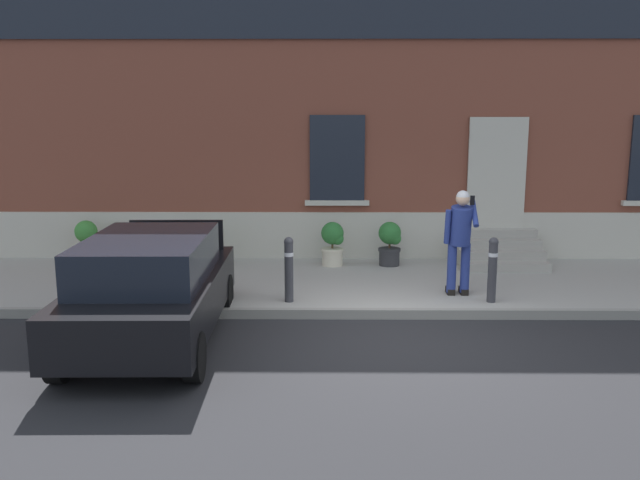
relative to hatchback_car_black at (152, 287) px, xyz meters
name	(u,v)px	position (x,y,z in m)	size (l,w,h in m)	color
ground_plane	(390,339)	(3.27, 0.17, -0.79)	(80.00, 80.00, 0.00)	#232326
sidewalk	(376,283)	(3.27, 2.97, -0.71)	(24.00, 3.60, 0.15)	#99968E
curb_edge	(385,314)	(3.27, 1.11, -0.71)	(24.00, 0.12, 0.15)	gray
building_facade	(370,81)	(3.28, 5.45, 2.94)	(24.00, 1.52, 7.50)	brown
entrance_stoop	(498,251)	(5.79, 4.29, -0.40)	(1.63, 1.28, 0.64)	#9E998E
hatchback_car_black	(152,287)	(0.00, 0.00, 0.00)	(1.85, 4.09, 1.50)	black
bollard_near_person	(493,267)	(4.99, 1.52, -0.08)	(0.15, 0.15, 1.04)	#333338
bollard_far_left	(289,267)	(1.78, 1.52, -0.08)	(0.15, 0.15, 1.04)	#333338
person_on_phone	(460,236)	(4.54, 1.90, 0.36)	(0.51, 0.50, 1.74)	navy
planter_terracotta	(87,241)	(-2.36, 4.21, -0.18)	(0.44, 0.44, 0.86)	#B25B38
planter_olive	(208,243)	(0.07, 4.00, -0.18)	(0.44, 0.44, 0.86)	#606B38
planter_cream	(333,243)	(2.50, 4.07, -0.18)	(0.44, 0.44, 0.86)	beige
planter_charcoal	(390,242)	(3.62, 4.09, -0.18)	(0.44, 0.44, 0.86)	#2D2D30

